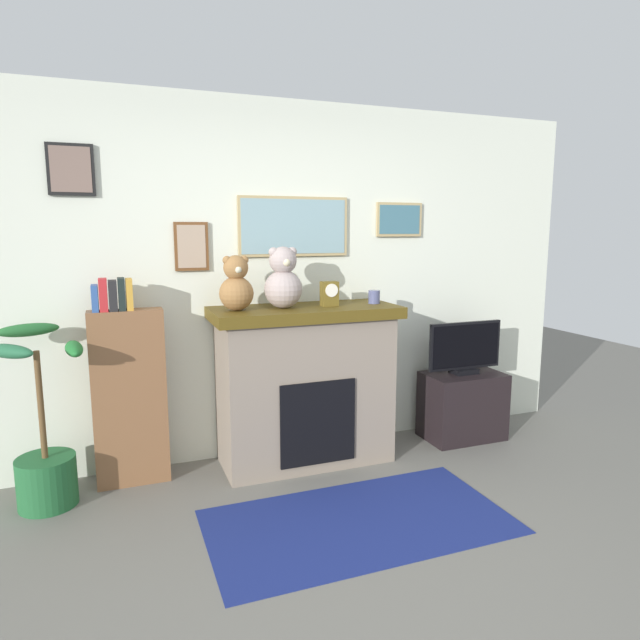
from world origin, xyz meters
The scene contains 12 objects.
ground_plane centered at (0.00, 0.00, 0.00)m, with size 12.00×12.00×0.00m, color slate.
back_wall centered at (0.00, 2.00, 1.30)m, with size 5.20×0.15×2.60m.
fireplace centered at (0.20, 1.67, 0.58)m, with size 1.32×0.59×1.14m.
bookshelf centered at (-1.00, 1.74, 0.63)m, with size 0.47×0.16×1.38m.
potted_plant centered at (-1.51, 1.60, 0.32)m, with size 0.56×0.59×1.11m.
tv_stand centered at (1.54, 1.64, 0.27)m, with size 0.63×0.40×0.54m, color black.
television centered at (1.54, 1.64, 0.74)m, with size 0.64×0.14×0.42m.
area_rug centered at (0.20, 0.73, 0.00)m, with size 1.75×0.93×0.01m, color navy.
candle_jar centered at (0.73, 1.65, 1.19)m, with size 0.09×0.09×0.10m, color #4C517A.
mantel_clock centered at (0.38, 1.65, 1.23)m, with size 0.12×0.09×0.17m.
teddy_bear_grey centered at (-0.29, 1.65, 1.31)m, with size 0.23×0.23×0.37m.
teddy_bear_brown centered at (0.04, 1.65, 1.33)m, with size 0.26×0.26×0.42m.
Camera 1 is at (-1.08, -1.98, 1.68)m, focal length 31.06 mm.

